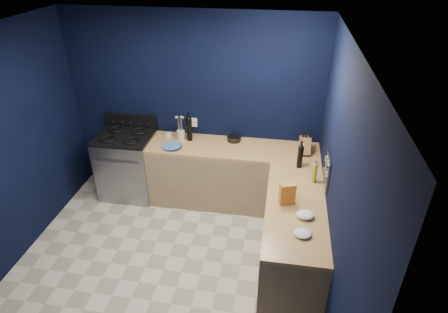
% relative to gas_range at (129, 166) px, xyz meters
% --- Properties ---
extents(floor, '(3.50, 3.50, 0.02)m').
position_rel_gas_range_xyz_m(floor, '(0.93, -1.42, -0.47)').
color(floor, beige).
rests_on(floor, ground).
extents(ceiling, '(3.50, 3.50, 0.02)m').
position_rel_gas_range_xyz_m(ceiling, '(0.93, -1.42, 2.15)').
color(ceiling, silver).
rests_on(ceiling, ground).
extents(wall_back, '(3.50, 0.02, 2.60)m').
position_rel_gas_range_xyz_m(wall_back, '(0.93, 0.34, 0.84)').
color(wall_back, black).
rests_on(wall_back, ground).
extents(wall_right, '(0.02, 3.50, 2.60)m').
position_rel_gas_range_xyz_m(wall_right, '(2.69, -1.42, 0.84)').
color(wall_right, black).
rests_on(wall_right, ground).
extents(cab_back, '(2.30, 0.63, 0.86)m').
position_rel_gas_range_xyz_m(cab_back, '(1.53, 0.02, -0.03)').
color(cab_back, '#907A57').
rests_on(cab_back, floor).
extents(top_back, '(2.30, 0.63, 0.04)m').
position_rel_gas_range_xyz_m(top_back, '(1.53, 0.02, 0.42)').
color(top_back, olive).
rests_on(top_back, cab_back).
extents(cab_right, '(0.63, 1.67, 0.86)m').
position_rel_gas_range_xyz_m(cab_right, '(2.37, -1.13, -0.03)').
color(cab_right, '#907A57').
rests_on(cab_right, floor).
extents(top_right, '(0.63, 1.67, 0.04)m').
position_rel_gas_range_xyz_m(top_right, '(2.37, -1.13, 0.42)').
color(top_right, olive).
rests_on(top_right, cab_right).
extents(gas_range, '(0.76, 0.66, 0.92)m').
position_rel_gas_range_xyz_m(gas_range, '(0.00, 0.00, 0.00)').
color(gas_range, gray).
rests_on(gas_range, floor).
extents(oven_door, '(0.59, 0.02, 0.42)m').
position_rel_gas_range_xyz_m(oven_door, '(0.00, -0.32, -0.01)').
color(oven_door, black).
rests_on(oven_door, gas_range).
extents(cooktop, '(0.76, 0.66, 0.03)m').
position_rel_gas_range_xyz_m(cooktop, '(0.00, 0.00, 0.48)').
color(cooktop, black).
rests_on(cooktop, gas_range).
extents(backguard, '(0.76, 0.06, 0.20)m').
position_rel_gas_range_xyz_m(backguard, '(0.00, 0.30, 0.58)').
color(backguard, black).
rests_on(backguard, gas_range).
extents(spice_panel, '(0.02, 0.28, 0.38)m').
position_rel_gas_range_xyz_m(spice_panel, '(2.67, -0.87, 0.72)').
color(spice_panel, gray).
rests_on(spice_panel, wall_right).
extents(wall_outlet, '(0.09, 0.02, 0.13)m').
position_rel_gas_range_xyz_m(wall_outlet, '(0.93, 0.32, 0.62)').
color(wall_outlet, white).
rests_on(wall_outlet, wall_back).
extents(plate_stack, '(0.33, 0.33, 0.03)m').
position_rel_gas_range_xyz_m(plate_stack, '(0.72, -0.13, 0.46)').
color(plate_stack, '#3262A7').
rests_on(plate_stack, top_back).
extents(ramekin, '(0.11, 0.11, 0.04)m').
position_rel_gas_range_xyz_m(ramekin, '(0.58, 0.20, 0.46)').
color(ramekin, white).
rests_on(ramekin, top_back).
extents(utensil_crock, '(0.14, 0.14, 0.14)m').
position_rel_gas_range_xyz_m(utensil_crock, '(0.79, 0.12, 0.51)').
color(utensil_crock, beige).
rests_on(utensil_crock, top_back).
extents(wine_bottle_back, '(0.10, 0.10, 0.32)m').
position_rel_gas_range_xyz_m(wine_bottle_back, '(0.91, 0.13, 0.60)').
color(wine_bottle_back, black).
rests_on(wine_bottle_back, top_back).
extents(lemon_basket, '(0.19, 0.19, 0.07)m').
position_rel_gas_range_xyz_m(lemon_basket, '(1.52, 0.20, 0.48)').
color(lemon_basket, black).
rests_on(lemon_basket, top_back).
extents(knife_block, '(0.15, 0.27, 0.27)m').
position_rel_gas_range_xyz_m(knife_block, '(2.47, 0.02, 0.55)').
color(knife_block, olive).
rests_on(knife_block, top_back).
extents(wine_bottle_right, '(0.08, 0.08, 0.27)m').
position_rel_gas_range_xyz_m(wine_bottle_right, '(2.40, -0.35, 0.58)').
color(wine_bottle_right, black).
rests_on(wine_bottle_right, top_right).
extents(oil_bottle, '(0.06, 0.06, 0.24)m').
position_rel_gas_range_xyz_m(oil_bottle, '(2.56, -0.65, 0.56)').
color(oil_bottle, '#A0AC2A').
rests_on(oil_bottle, top_right).
extents(spice_jar_near, '(0.05, 0.05, 0.09)m').
position_rel_gas_range_xyz_m(spice_jar_near, '(2.23, -0.89, 0.49)').
color(spice_jar_near, olive).
rests_on(spice_jar_near, top_right).
extents(spice_jar_far, '(0.05, 0.05, 0.09)m').
position_rel_gas_range_xyz_m(spice_jar_far, '(2.28, -0.96, 0.48)').
color(spice_jar_far, olive).
rests_on(spice_jar_far, top_right).
extents(crouton_bag, '(0.18, 0.12, 0.24)m').
position_rel_gas_range_xyz_m(crouton_bag, '(2.26, -1.11, 0.56)').
color(crouton_bag, red).
rests_on(crouton_bag, top_right).
extents(towel_front, '(0.18, 0.16, 0.06)m').
position_rel_gas_range_xyz_m(towel_front, '(2.45, -1.32, 0.47)').
color(towel_front, white).
rests_on(towel_front, top_right).
extents(towel_end, '(0.18, 0.17, 0.05)m').
position_rel_gas_range_xyz_m(towel_end, '(2.42, -1.59, 0.47)').
color(towel_end, white).
rests_on(towel_end, top_right).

